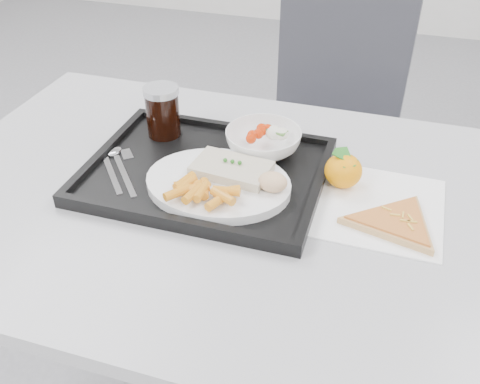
{
  "coord_description": "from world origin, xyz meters",
  "views": [
    {
      "loc": [
        0.25,
        -0.46,
        1.34
      ],
      "look_at": [
        0.02,
        0.29,
        0.77
      ],
      "focal_mm": 40.0,
      "sensor_mm": 36.0,
      "label": 1
    }
  ],
  "objects_px": {
    "table": "(234,223)",
    "pizza_slice": "(395,222)",
    "tray": "(206,172)",
    "dinner_plate": "(218,184)",
    "chair": "(332,114)",
    "salad_bowl": "(263,141)",
    "tangerine": "(343,171)",
    "cola_glass": "(163,110)"
  },
  "relations": [
    {
      "from": "table",
      "to": "dinner_plate",
      "type": "distance_m",
      "value": 0.09
    },
    {
      "from": "table",
      "to": "tray",
      "type": "relative_size",
      "value": 2.67
    },
    {
      "from": "dinner_plate",
      "to": "tangerine",
      "type": "relative_size",
      "value": 3.66
    },
    {
      "from": "salad_bowl",
      "to": "pizza_slice",
      "type": "height_order",
      "value": "salad_bowl"
    },
    {
      "from": "salad_bowl",
      "to": "pizza_slice",
      "type": "xyz_separation_m",
      "value": [
        0.27,
        -0.15,
        -0.03
      ]
    },
    {
      "from": "table",
      "to": "chair",
      "type": "relative_size",
      "value": 1.29
    },
    {
      "from": "table",
      "to": "salad_bowl",
      "type": "relative_size",
      "value": 7.89
    },
    {
      "from": "tray",
      "to": "salad_bowl",
      "type": "height_order",
      "value": "salad_bowl"
    },
    {
      "from": "chair",
      "to": "cola_glass",
      "type": "bearing_deg",
      "value": -113.86
    },
    {
      "from": "tray",
      "to": "pizza_slice",
      "type": "xyz_separation_m",
      "value": [
        0.36,
        -0.05,
        0.0
      ]
    },
    {
      "from": "dinner_plate",
      "to": "salad_bowl",
      "type": "distance_m",
      "value": 0.15
    },
    {
      "from": "table",
      "to": "chair",
      "type": "bearing_deg",
      "value": 84.36
    },
    {
      "from": "chair",
      "to": "dinner_plate",
      "type": "xyz_separation_m",
      "value": [
        -0.1,
        -0.78,
        0.24
      ]
    },
    {
      "from": "dinner_plate",
      "to": "cola_glass",
      "type": "height_order",
      "value": "cola_glass"
    },
    {
      "from": "salad_bowl",
      "to": "cola_glass",
      "type": "relative_size",
      "value": 1.41
    },
    {
      "from": "table",
      "to": "salad_bowl",
      "type": "distance_m",
      "value": 0.18
    },
    {
      "from": "table",
      "to": "tray",
      "type": "xyz_separation_m",
      "value": [
        -0.07,
        0.04,
        0.08
      ]
    },
    {
      "from": "dinner_plate",
      "to": "tangerine",
      "type": "height_order",
      "value": "tangerine"
    },
    {
      "from": "cola_glass",
      "to": "tangerine",
      "type": "bearing_deg",
      "value": -8.57
    },
    {
      "from": "cola_glass",
      "to": "pizza_slice",
      "type": "height_order",
      "value": "cola_glass"
    },
    {
      "from": "dinner_plate",
      "to": "cola_glass",
      "type": "xyz_separation_m",
      "value": [
        -0.17,
        0.15,
        0.05
      ]
    },
    {
      "from": "chair",
      "to": "cola_glass",
      "type": "relative_size",
      "value": 8.61
    },
    {
      "from": "table",
      "to": "pizza_slice",
      "type": "xyz_separation_m",
      "value": [
        0.29,
        -0.01,
        0.08
      ]
    },
    {
      "from": "tangerine",
      "to": "salad_bowl",
      "type": "bearing_deg",
      "value": 162.64
    },
    {
      "from": "tray",
      "to": "pizza_slice",
      "type": "height_order",
      "value": "tray"
    },
    {
      "from": "pizza_slice",
      "to": "salad_bowl",
      "type": "bearing_deg",
      "value": 151.87
    },
    {
      "from": "pizza_slice",
      "to": "tangerine",
      "type": "bearing_deg",
      "value": 138.33
    },
    {
      "from": "tray",
      "to": "pizza_slice",
      "type": "relative_size",
      "value": 1.9
    },
    {
      "from": "table",
      "to": "pizza_slice",
      "type": "height_order",
      "value": "pizza_slice"
    },
    {
      "from": "table",
      "to": "tray",
      "type": "bearing_deg",
      "value": 148.49
    },
    {
      "from": "chair",
      "to": "tray",
      "type": "height_order",
      "value": "chair"
    },
    {
      "from": "table",
      "to": "cola_glass",
      "type": "bearing_deg",
      "value": 144.06
    },
    {
      "from": "table",
      "to": "pizza_slice",
      "type": "distance_m",
      "value": 0.3
    },
    {
      "from": "tray",
      "to": "tangerine",
      "type": "height_order",
      "value": "tangerine"
    },
    {
      "from": "chair",
      "to": "salad_bowl",
      "type": "relative_size",
      "value": 6.11
    },
    {
      "from": "salad_bowl",
      "to": "tray",
      "type": "bearing_deg",
      "value": -131.71
    },
    {
      "from": "dinner_plate",
      "to": "cola_glass",
      "type": "distance_m",
      "value": 0.24
    },
    {
      "from": "tangerine",
      "to": "pizza_slice",
      "type": "relative_size",
      "value": 0.31
    },
    {
      "from": "tray",
      "to": "dinner_plate",
      "type": "xyz_separation_m",
      "value": [
        0.04,
        -0.05,
        0.02
      ]
    },
    {
      "from": "chair",
      "to": "tray",
      "type": "xyz_separation_m",
      "value": [
        -0.15,
        -0.73,
        0.22
      ]
    },
    {
      "from": "salad_bowl",
      "to": "pizza_slice",
      "type": "relative_size",
      "value": 0.64
    },
    {
      "from": "dinner_plate",
      "to": "pizza_slice",
      "type": "bearing_deg",
      "value": 0.05
    }
  ]
}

